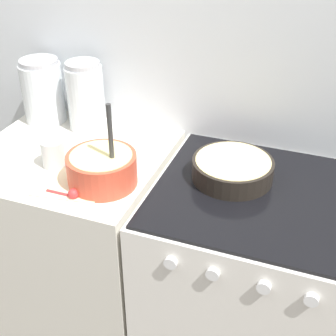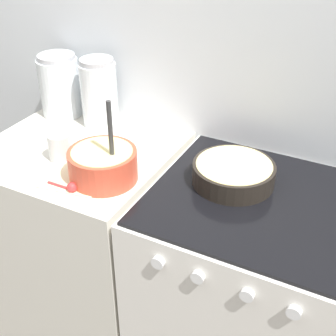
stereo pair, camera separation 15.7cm
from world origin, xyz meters
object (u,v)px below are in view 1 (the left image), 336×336
object	(u,v)px
tin_can	(53,153)
storage_jar_left	(43,95)
storage_jar_middle	(86,100)
mixing_bowl	(102,167)
stove	(250,292)
baking_pan	(233,169)

from	to	relation	value
tin_can	storage_jar_left	bearing A→B (deg)	126.92
storage_jar_middle	tin_can	bearing A→B (deg)	-83.85
mixing_bowl	stove	bearing A→B (deg)	13.92
baking_pan	storage_jar_middle	size ratio (longest dim) A/B	1.00
storage_jar_left	storage_jar_middle	size ratio (longest dim) A/B	0.95
mixing_bowl	storage_jar_middle	distance (m)	0.43
stove	storage_jar_middle	size ratio (longest dim) A/B	3.29
baking_pan	tin_can	size ratio (longest dim) A/B	2.72
mixing_bowl	storage_jar_left	size ratio (longest dim) A/B	1.13
mixing_bowl	storage_jar_middle	bearing A→B (deg)	125.30
mixing_bowl	baking_pan	xyz separation A→B (m)	(0.40, 0.18, -0.02)
baking_pan	tin_can	bearing A→B (deg)	-166.82
mixing_bowl	storage_jar_middle	size ratio (longest dim) A/B	1.07
storage_jar_left	tin_can	world-z (taller)	storage_jar_left
baking_pan	tin_can	xyz separation A→B (m)	(-0.61, -0.14, 0.01)
baking_pan	storage_jar_middle	world-z (taller)	storage_jar_middle
baking_pan	stove	bearing A→B (deg)	-23.80
stove	tin_can	distance (m)	0.90
storage_jar_left	stove	bearing A→B (deg)	-12.78
mixing_bowl	tin_can	xyz separation A→B (m)	(-0.21, 0.04, -0.01)
mixing_bowl	storage_jar_left	bearing A→B (deg)	142.06
mixing_bowl	storage_jar_left	xyz separation A→B (m)	(-0.45, 0.35, 0.05)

